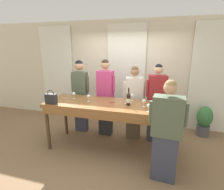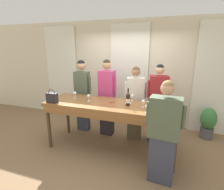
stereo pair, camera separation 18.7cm
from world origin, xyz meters
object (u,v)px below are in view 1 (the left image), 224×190
Objects in this scene: wine_glass_center_left at (74,94)px; wine_glass_center_mid at (132,96)px; wine_glass_front_left at (144,101)px; guest_olive_jacket at (80,94)px; guest_cream_sweater at (134,103)px; tasting_bar at (111,108)px; wine_glass_front_mid at (149,106)px; guest_striped_shirt at (156,103)px; handbag at (51,98)px; wine_bottle at (128,99)px; potted_plant at (204,120)px; guest_pink_top at (106,97)px; wine_glass_front_right at (88,97)px; host_pouring at (166,132)px; wine_glass_center_right at (177,108)px.

wine_glass_center_mid is at bearing 9.19° from wine_glass_center_left.
guest_olive_jacket is (-1.61, 0.65, -0.15)m from wine_glass_front_left.
tasting_bar is at bearing -119.42° from guest_cream_sweater.
wine_glass_front_mid is 0.70m from wine_glass_center_mid.
handbag is at bearing -154.47° from guest_striped_shirt.
wine_glass_front_left is 1.51m from wine_glass_center_left.
potted_plant is at bearing 35.80° from wine_bottle.
wine_glass_front_left is 0.09× the size of guest_cream_sweater.
wine_glass_front_mid is 1.95m from guest_olive_jacket.
tasting_bar is 0.72m from guest_pink_top.
wine_bottle is at bearing -128.72° from guest_striped_shirt.
guest_pink_top is at bearing 75.02° from wine_glass_front_right.
guest_cream_sweater is (0.37, 0.65, -0.05)m from tasting_bar.
wine_bottle is 2.34× the size of wine_glass_center_left.
wine_glass_center_left is at bearing 175.17° from wine_glass_front_left.
tasting_bar is 1.45× the size of guest_pink_top.
guest_cream_sweater reaches higher than wine_glass_front_mid.
guest_olive_jacket is 1.33m from guest_cream_sweater.
wine_glass_front_right and wine_glass_center_left have the same top height.
wine_glass_center_left is 0.78m from guest_pink_top.
wine_bottle is (0.35, 0.01, 0.21)m from tasting_bar.
guest_striped_shirt reaches higher than wine_glass_front_right.
guest_striped_shirt reaches higher than guest_cream_sweater.
tasting_bar is 18.36× the size of wine_glass_center_left.
guest_cream_sweater is 2.28× the size of potted_plant.
guest_cream_sweater is at bearing -0.00° from guest_pink_top.
tasting_bar is at bearing -8.18° from wine_glass_center_left.
host_pouring is at bearing -117.75° from potted_plant.
wine_glass_front_right is 0.67m from guest_pink_top.
wine_glass_front_mid is 1.00× the size of wine_glass_center_left.
wine_glass_front_mid is at bearing -130.57° from potted_plant.
wine_glass_front_right is at bearing 178.77° from wine_glass_front_left.
wine_glass_center_left is at bearing -156.88° from guest_cream_sweater.
wine_glass_front_mid is 0.09× the size of host_pouring.
tasting_bar is 0.52m from wine_glass_front_right.
wine_glass_center_right is (0.56, -0.21, 0.00)m from wine_glass_front_left.
wine_bottle is 0.98m from host_pouring.
guest_olive_jacket is 0.98× the size of guest_pink_top.
guest_pink_top is at bearing 150.46° from wine_glass_center_right.
wine_glass_front_left is 0.75m from guest_cream_sweater.
handbag is at bearing 172.57° from host_pouring.
guest_striped_shirt is (1.83, 0.00, -0.07)m from guest_olive_jacket.
guest_cream_sweater is at bearing 91.04° from wine_glass_center_mid.
wine_glass_front_left and wine_glass_front_mid have the same top height.
tasting_bar is 1.57× the size of guest_cream_sweater.
wine_glass_front_right is at bearing 172.11° from wine_glass_center_right.
wine_glass_center_left is 0.08× the size of guest_pink_top.
potted_plant is (3.13, 1.51, -0.72)m from handbag.
guest_striped_shirt reaches higher than wine_glass_front_mid.
wine_glass_front_mid is 0.08× the size of guest_striped_shirt.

